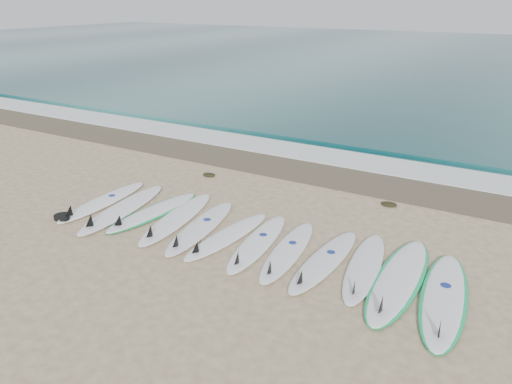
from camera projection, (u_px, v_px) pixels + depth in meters
The scene contains 20 objects.
ground at pixel (244, 240), 9.13m from camera, with size 120.00×120.00×0.00m, color tan.
ocean at pixel (486, 59), 35.19m from camera, with size 120.00×55.00×0.03m, color #205A5A.
wet_sand_band at pixel (331, 175), 12.42m from camera, with size 120.00×1.80×0.01m, color brown.
foam_band at pixel (351, 160), 13.54m from camera, with size 120.00×1.40×0.04m, color silver.
wave_crest at pixel (369, 145), 14.73m from camera, with size 120.00×1.00×0.10m, color #205A5A.
surfboard_0 at pixel (101, 202), 10.67m from camera, with size 0.71×2.61×0.33m.
surfboard_1 at pixel (121, 209), 10.29m from camera, with size 1.02×2.88×0.36m.
surfboard_2 at pixel (152, 212), 10.18m from camera, with size 0.78×2.50×0.31m.
surfboard_3 at pixel (176, 219), 9.86m from camera, with size 1.01×2.76×0.35m.
surfboard_4 at pixel (199, 228), 9.48m from camera, with size 0.95×2.64×0.33m.
surfboard_5 at pixel (226, 237), 9.14m from camera, with size 0.68×2.41×0.30m.
surfboard_6 at pixel (257, 243), 8.89m from camera, with size 0.85×2.51×0.31m.
surfboard_7 at pixel (287, 252), 8.59m from camera, with size 0.83×2.47×0.31m.
surfboard_8 at pixel (323, 261), 8.28m from camera, with size 0.56×2.50×0.32m.
surfboard_9 at pixel (364, 268), 8.09m from camera, with size 0.88×2.52×0.32m.
surfboard_10 at pixel (398, 279), 7.75m from camera, with size 0.79×2.92×0.37m.
surfboard_11 at pixel (444, 298), 7.27m from camera, with size 1.01×2.83×0.35m.
seaweed_near at pixel (209, 175), 12.37m from camera, with size 0.33×0.26×0.06m, color black.
seaweed_far at pixel (389, 204), 10.61m from camera, with size 0.34×0.27×0.07m, color black.
leash_coil at pixel (63, 217), 9.95m from camera, with size 0.46×0.36×0.11m.
Camera 1 is at (4.34, -6.94, 4.16)m, focal length 35.00 mm.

